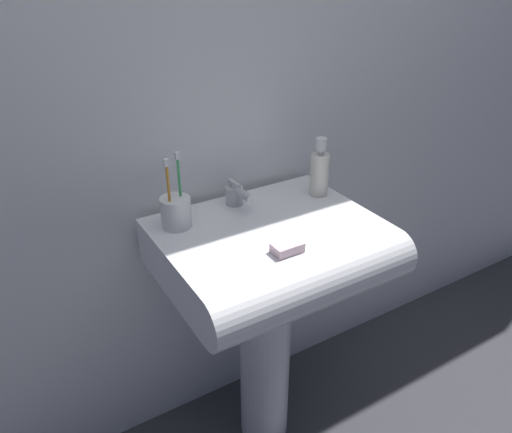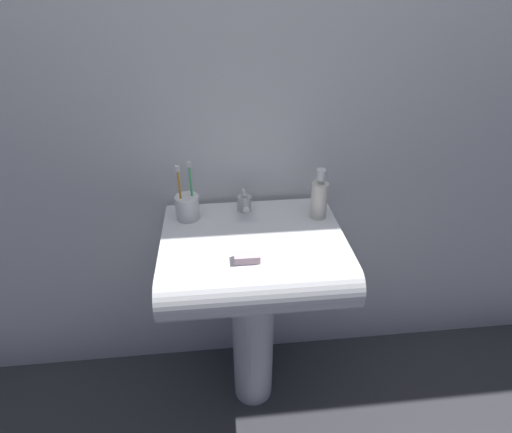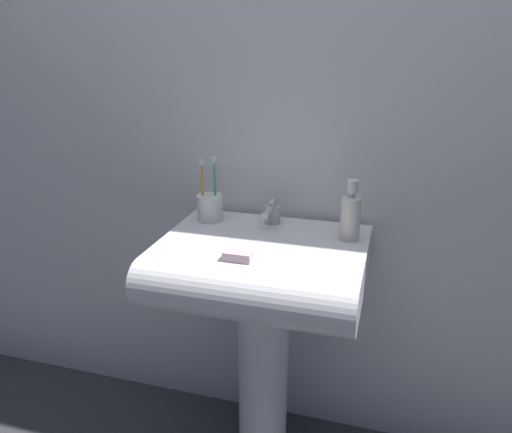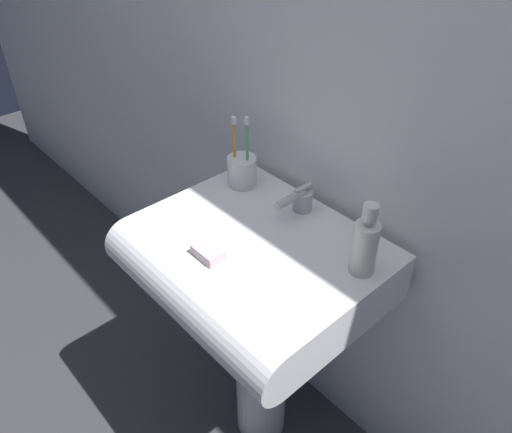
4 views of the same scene
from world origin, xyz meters
TOP-DOWN VIEW (x-y plane):
  - ground_plane at (0.00, 0.00)m, footprint 6.00×6.00m
  - wall_back at (0.00, 0.26)m, footprint 5.00×0.05m
  - sink_pedestal at (0.00, 0.00)m, footprint 0.16×0.16m
  - sink_basin at (0.00, -0.05)m, footprint 0.59×0.49m
  - faucet at (-0.01, 0.14)m, footprint 0.05×0.12m
  - toothbrush_cup at (-0.21, 0.12)m, footprint 0.08×0.08m
  - soap_bottle at (0.23, 0.08)m, footprint 0.06×0.06m
  - bar_soap at (-0.03, -0.14)m, footprint 0.08×0.05m

SIDE VIEW (x-z plane):
  - ground_plane at x=0.00m, z-range 0.00..0.00m
  - sink_pedestal at x=0.00m, z-range 0.00..0.67m
  - sink_basin at x=0.00m, z-range 0.67..0.80m
  - bar_soap at x=-0.03m, z-range 0.80..0.82m
  - faucet at x=-0.01m, z-range 0.80..0.87m
  - toothbrush_cup at x=-0.21m, z-range 0.74..0.95m
  - soap_bottle at x=0.23m, z-range 0.78..0.96m
  - wall_back at x=0.00m, z-range 0.00..2.40m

